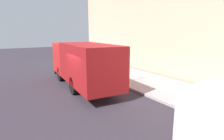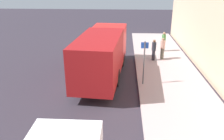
{
  "view_description": "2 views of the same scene",
  "coord_description": "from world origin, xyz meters",
  "px_view_note": "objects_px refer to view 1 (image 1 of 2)",
  "views": [
    {
      "loc": [
        -4.22,
        -9.7,
        3.73
      ],
      "look_at": [
        1.65,
        -0.54,
        1.49
      ],
      "focal_mm": 29.21,
      "sensor_mm": 36.0,
      "label": 1
    },
    {
      "loc": [
        2.12,
        -12.44,
        6.11
      ],
      "look_at": [
        1.44,
        -0.25,
        1.32
      ],
      "focal_mm": 36.95,
      "sensor_mm": 36.0,
      "label": 2
    }
  ],
  "objects_px": {
    "large_utility_truck": "(82,62)",
    "pedestrian_third": "(109,60)",
    "street_sign_post": "(123,62)",
    "pedestrian_walking": "(105,61)"
  },
  "relations": [
    {
      "from": "large_utility_truck",
      "to": "pedestrian_walking",
      "type": "height_order",
      "value": "large_utility_truck"
    },
    {
      "from": "street_sign_post",
      "to": "large_utility_truck",
      "type": "bearing_deg",
      "value": 153.18
    },
    {
      "from": "pedestrian_walking",
      "to": "large_utility_truck",
      "type": "bearing_deg",
      "value": -65.92
    },
    {
      "from": "pedestrian_third",
      "to": "street_sign_post",
      "type": "xyz_separation_m",
      "value": [
        -1.85,
        -4.92,
        0.67
      ]
    },
    {
      "from": "large_utility_truck",
      "to": "pedestrian_walking",
      "type": "xyz_separation_m",
      "value": [
        3.69,
        3.26,
        -0.71
      ]
    },
    {
      "from": "pedestrian_third",
      "to": "street_sign_post",
      "type": "relative_size",
      "value": 0.64
    },
    {
      "from": "large_utility_truck",
      "to": "pedestrian_third",
      "type": "distance_m",
      "value": 5.75
    },
    {
      "from": "large_utility_truck",
      "to": "street_sign_post",
      "type": "distance_m",
      "value": 2.87
    },
    {
      "from": "pedestrian_third",
      "to": "street_sign_post",
      "type": "height_order",
      "value": "street_sign_post"
    },
    {
      "from": "pedestrian_walking",
      "to": "pedestrian_third",
      "type": "bearing_deg",
      "value": 98.9
    },
    {
      "from": "street_sign_post",
      "to": "pedestrian_third",
      "type": "bearing_deg",
      "value": 69.34
    },
    {
      "from": "pedestrian_walking",
      "to": "pedestrian_third",
      "type": "distance_m",
      "value": 0.81
    },
    {
      "from": "large_utility_truck",
      "to": "pedestrian_third",
      "type": "xyz_separation_m",
      "value": [
        4.42,
        3.62,
        -0.68
      ]
    },
    {
      "from": "large_utility_truck",
      "to": "street_sign_post",
      "type": "xyz_separation_m",
      "value": [
        2.56,
        -1.3,
        -0.01
      ]
    },
    {
      "from": "pedestrian_walking",
      "to": "street_sign_post",
      "type": "height_order",
      "value": "street_sign_post"
    }
  ]
}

